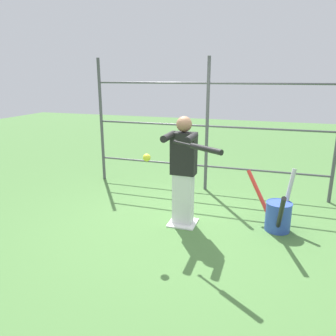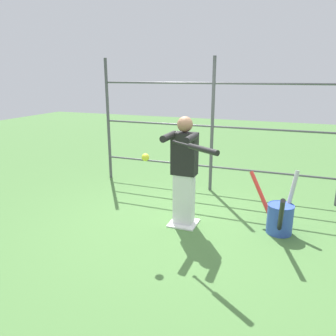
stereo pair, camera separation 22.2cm
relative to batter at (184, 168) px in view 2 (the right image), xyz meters
The scene contains 7 objects.
ground_plane 0.86m from the batter, 90.00° to the right, with size 24.00×24.00×0.00m, color #4C7A3D.
home_plate 0.85m from the batter, 90.00° to the right, with size 0.40×0.40×0.02m.
fence_backstop 1.66m from the batter, 90.00° to the right, with size 4.43×0.06×2.45m.
batter is the anchor object (origin of this frame).
baseball_bat_swinging 0.94m from the batter, 119.82° to the left, with size 0.71×0.54×0.08m.
softball_in_flight 0.77m from the batter, 66.41° to the left, with size 0.10×0.10×0.10m.
bat_bucket 1.48m from the batter, behind, with size 0.72×1.16×0.87m.
Camera 2 is at (-1.39, 4.24, 2.13)m, focal length 35.00 mm.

